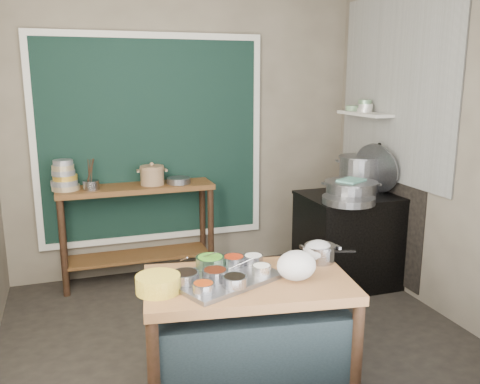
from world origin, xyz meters
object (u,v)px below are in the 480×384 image
object	(u,v)px
ceramic_crock	(152,176)
saucepan	(320,253)
stock_pot	(360,173)
steamer	(351,190)
yellow_basin	(158,284)
back_counter	(138,234)
stove_block	(350,241)
utensil_cup	(91,185)
condiment_tray	(223,278)
prep_table	(248,336)

from	to	relation	value
ceramic_crock	saucepan	bearing A→B (deg)	-66.87
stock_pot	steamer	world-z (taller)	stock_pot
saucepan	stock_pot	xyz separation A→B (m)	(1.11, 1.32, 0.24)
yellow_basin	back_counter	bearing A→B (deg)	85.87
stove_block	utensil_cup	distance (m)	2.47
yellow_basin	stock_pot	size ratio (longest dim) A/B	0.61
back_counter	ceramic_crock	distance (m)	0.58
back_counter	condiment_tray	bearing A→B (deg)	-82.76
condiment_tray	saucepan	world-z (taller)	saucepan
prep_table	ceramic_crock	xyz separation A→B (m)	(-0.25, 2.01, 0.66)
yellow_basin	steamer	bearing A→B (deg)	31.13
prep_table	utensil_cup	distance (m)	2.22
saucepan	utensil_cup	xyz separation A→B (m)	(-1.36, 1.83, 0.19)
back_counter	ceramic_crock	xyz separation A→B (m)	(0.16, -0.02, 0.56)
saucepan	utensil_cup	world-z (taller)	utensil_cup
condiment_tray	ceramic_crock	size ratio (longest dim) A/B	2.63
saucepan	utensil_cup	bearing A→B (deg)	144.14
stock_pot	steamer	bearing A→B (deg)	-132.81
condiment_tray	stock_pot	xyz separation A→B (m)	(1.82, 1.41, 0.28)
yellow_basin	saucepan	bearing A→B (deg)	7.21
saucepan	stock_pot	size ratio (longest dim) A/B	0.50
yellow_basin	stove_block	bearing A→B (deg)	32.49
prep_table	stock_pot	bearing A→B (deg)	50.00
stove_block	back_counter	bearing A→B (deg)	158.98
yellow_basin	saucepan	distance (m)	1.11
stove_block	ceramic_crock	xyz separation A→B (m)	(-1.74, 0.71, 0.61)
prep_table	saucepan	size ratio (longest dim) A/B	5.91
prep_table	stove_block	distance (m)	1.98
stock_pot	steamer	size ratio (longest dim) A/B	0.88
stove_block	yellow_basin	distance (m)	2.46
ceramic_crock	yellow_basin	bearing A→B (deg)	-98.54
utensil_cup	ceramic_crock	distance (m)	0.56
prep_table	utensil_cup	xyz separation A→B (m)	(-0.81, 1.97, 0.62)
stove_block	stock_pot	bearing A→B (deg)	43.33
condiment_tray	ceramic_crock	distance (m)	1.99
saucepan	utensil_cup	distance (m)	2.29
stove_block	condiment_tray	world-z (taller)	stove_block
ceramic_crock	back_counter	bearing A→B (deg)	174.20
ceramic_crock	stock_pot	xyz separation A→B (m)	(1.91, -0.56, 0.02)
condiment_tray	utensil_cup	world-z (taller)	utensil_cup
stove_block	utensil_cup	world-z (taller)	utensil_cup
stove_block	prep_table	bearing A→B (deg)	-139.05
saucepan	steamer	xyz separation A→B (m)	(0.85, 1.04, 0.15)
back_counter	utensil_cup	size ratio (longest dim) A/B	9.94
stove_block	yellow_basin	world-z (taller)	stove_block
prep_table	condiment_tray	distance (m)	0.42
prep_table	steamer	size ratio (longest dim) A/B	2.58
yellow_basin	ceramic_crock	bearing A→B (deg)	81.46
condiment_tray	utensil_cup	size ratio (longest dim) A/B	4.31
stove_block	stock_pot	size ratio (longest dim) A/B	2.12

